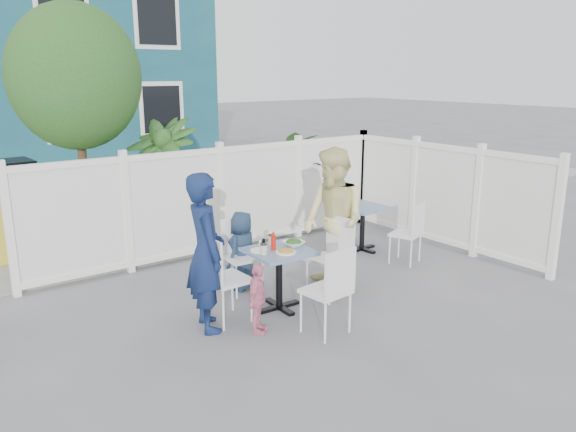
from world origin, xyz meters
TOP-DOWN VIEW (x-y plane):
  - ground at (0.00, 0.00)m, footprint 80.00×80.00m
  - near_sidewalk at (0.00, 3.80)m, footprint 24.00×2.60m
  - street at (0.00, 7.50)m, footprint 24.00×5.00m
  - far_sidewalk at (0.00, 10.60)m, footprint 24.00×1.60m
  - building at (-0.50, 14.00)m, footprint 11.00×6.00m
  - fence_back at (0.10, 2.40)m, footprint 5.86×0.08m
  - fence_right at (3.00, 0.60)m, footprint 0.08×3.66m
  - tree at (-1.60, 3.30)m, footprint 1.80×1.62m
  - utility_cabinet at (-2.53, 4.00)m, footprint 0.78×0.58m
  - potted_shrub_a at (-0.50, 3.10)m, footprint 1.52×1.52m
  - potted_shrub_b at (1.70, 3.00)m, footprint 1.44×1.60m
  - main_table at (-0.44, 0.18)m, footprint 0.70×0.70m
  - spare_table at (1.88, 1.21)m, footprint 0.69×0.69m
  - chair_left at (-1.16, 0.26)m, footprint 0.44×0.46m
  - chair_right at (0.34, 0.13)m, footprint 0.47×0.48m
  - chair_back at (-0.48, 0.95)m, footprint 0.45×0.44m
  - chair_near at (-0.40, -0.69)m, footprint 0.47×0.46m
  - chair_spare at (1.99, 0.35)m, footprint 0.50×0.50m
  - man at (-1.34, 0.23)m, footprint 0.54×0.70m
  - woman at (0.43, 0.24)m, footprint 0.81×0.97m
  - boy at (-0.44, 0.96)m, footprint 0.58×0.50m
  - toddler at (-0.98, -0.19)m, footprint 0.46×0.43m
  - plate_main at (-0.44, 0.05)m, footprint 0.23×0.23m
  - plate_side at (-0.64, 0.28)m, footprint 0.20×0.20m
  - salad_bowl at (-0.22, 0.20)m, footprint 0.24×0.24m
  - coffee_cup_a at (-0.67, 0.15)m, footprint 0.07×0.07m
  - coffee_cup_b at (-0.39, 0.40)m, footprint 0.07×0.07m
  - ketchup_bottle at (-0.49, 0.22)m, footprint 0.05×0.05m
  - salt_shaker at (-0.52, 0.44)m, footprint 0.03×0.03m
  - pepper_shaker at (-0.47, 0.44)m, footprint 0.03×0.03m

SIDE VIEW (x-z plane):
  - ground at x=0.00m, z-range 0.00..0.00m
  - street at x=0.00m, z-range 0.00..0.01m
  - near_sidewalk at x=0.00m, z-range 0.00..0.01m
  - far_sidewalk at x=0.00m, z-range 0.00..0.01m
  - toddler at x=-0.98m, z-range 0.00..0.76m
  - boy at x=-0.44m, z-range 0.00..1.00m
  - chair_spare at x=1.99m, z-range 0.07..0.95m
  - chair_back at x=-0.48m, z-range 0.07..0.99m
  - spare_table at x=1.88m, z-range 0.19..0.89m
  - main_table at x=-0.44m, z-range 0.20..0.91m
  - chair_near at x=-0.40m, z-range 0.08..1.03m
  - chair_right at x=0.34m, z-range 0.08..1.05m
  - chair_left at x=-1.16m, z-range 0.08..1.06m
  - utility_cabinet at x=-2.53m, z-range 0.00..1.38m
  - plate_side at x=-0.64m, z-range 0.71..0.73m
  - plate_main at x=-0.44m, z-range 0.71..0.73m
  - salad_bowl at x=-0.22m, z-range 0.71..0.77m
  - salt_shaker at x=-0.52m, z-range 0.71..0.78m
  - pepper_shaker at x=-0.47m, z-range 0.71..0.79m
  - coffee_cup_a at x=-0.67m, z-range 0.71..0.82m
  - coffee_cup_b at x=-0.39m, z-range 0.71..0.82m
  - fence_right at x=3.00m, z-range -0.02..1.58m
  - fence_back at x=0.10m, z-range -0.02..1.58m
  - ketchup_bottle at x=-0.49m, z-range 0.71..0.89m
  - potted_shrub_b at x=1.70m, z-range 0.00..1.60m
  - man at x=-1.34m, z-range 0.00..1.69m
  - woman at x=0.43m, z-range 0.00..1.79m
  - potted_shrub_a at x=-0.50m, z-range 0.00..2.00m
  - tree at x=-1.60m, z-range 0.80..4.39m
  - building at x=-0.50m, z-range 0.00..6.00m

